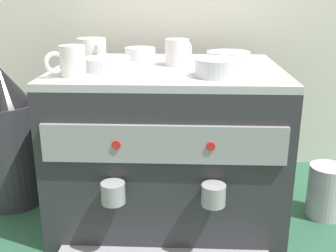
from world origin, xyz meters
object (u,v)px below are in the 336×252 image
ceramic_bowl_0 (228,59)px  ceramic_cup_1 (93,51)px  espresso_machine (168,143)px  ceramic_cup_2 (178,52)px  ceramic_bowl_2 (107,64)px  ceramic_cup_0 (71,61)px  ceramic_bowl_1 (140,54)px  milk_pitcher (326,191)px  coffee_grinder (7,138)px  ceramic_bowl_3 (218,68)px

ceramic_bowl_0 → ceramic_cup_1: bearing=176.7°
espresso_machine → ceramic_cup_2: ceramic_cup_2 is taller
espresso_machine → ceramic_bowl_2: 0.29m
ceramic_cup_2 → ceramic_bowl_2: 0.20m
ceramic_cup_0 → ceramic_bowl_1: 0.30m
ceramic_cup_0 → milk_pitcher: 0.80m
ceramic_cup_2 → coffee_grinder: 0.57m
coffee_grinder → espresso_machine: bearing=-3.8°
ceramic_bowl_2 → milk_pitcher: (0.62, 0.04, -0.37)m
ceramic_bowl_3 → ceramic_bowl_2: bearing=165.0°
ceramic_bowl_0 → ceramic_cup_0: bearing=-157.6°
ceramic_cup_0 → ceramic_cup_2: (0.25, 0.17, -0.00)m
ceramic_cup_1 → ceramic_bowl_2: bearing=-58.9°
ceramic_cup_1 → ceramic_bowl_0: 0.38m
espresso_machine → milk_pitcher: (0.46, -0.01, -0.14)m
ceramic_cup_2 → milk_pitcher: 0.59m
ceramic_cup_1 → ceramic_bowl_3: bearing=-26.8°
coffee_grinder → milk_pitcher: size_ratio=2.75×
ceramic_cup_1 → ceramic_bowl_2: 0.11m
ceramic_bowl_2 → milk_pitcher: bearing=3.4°
ceramic_bowl_0 → ceramic_bowl_2: (-0.32, -0.07, -0.00)m
ceramic_bowl_0 → milk_pitcher: bearing=-7.3°
ceramic_bowl_0 → coffee_grinder: ceramic_bowl_0 is taller
ceramic_bowl_2 → ceramic_bowl_3: ceramic_bowl_3 is taller
ceramic_bowl_3 → milk_pitcher: (0.33, 0.11, -0.38)m
ceramic_bowl_1 → ceramic_bowl_3: 0.33m
ceramic_bowl_0 → ceramic_cup_2: bearing=177.8°
ceramic_bowl_3 → coffee_grinder: size_ratio=0.26×
ceramic_cup_1 → coffee_grinder: (-0.27, -0.01, -0.26)m
ceramic_bowl_2 → ceramic_cup_0: bearing=-128.6°
espresso_machine → milk_pitcher: bearing=-1.8°
coffee_grinder → ceramic_cup_2: bearing=-0.4°
ceramic_cup_0 → ceramic_bowl_2: size_ratio=0.74×
ceramic_bowl_3 → milk_pitcher: size_ratio=0.72×
ceramic_bowl_2 → espresso_machine: bearing=17.9°
ceramic_bowl_2 → ceramic_cup_1: bearing=121.1°
ceramic_cup_1 → ceramic_cup_0: bearing=-93.7°
ceramic_bowl_0 → ceramic_bowl_2: size_ratio=0.96×
ceramic_bowl_0 → coffee_grinder: bearing=179.3°
ceramic_cup_0 → ceramic_bowl_2: (0.07, 0.09, -0.02)m
milk_pitcher → coffee_grinder: bearing=177.2°
espresso_machine → ceramic_bowl_0: size_ratio=5.14×
ceramic_bowl_3 → milk_pitcher: bearing=18.5°
ceramic_cup_0 → ceramic_bowl_3: (0.35, 0.01, -0.02)m
ceramic_cup_0 → ceramic_bowl_0: ceramic_cup_0 is taller
espresso_machine → ceramic_bowl_0: bearing=8.2°
ceramic_bowl_0 → ceramic_bowl_3: 0.15m
espresso_machine → ceramic_cup_0: (-0.23, -0.14, 0.26)m
espresso_machine → ceramic_cup_1: size_ratio=5.57×
espresso_machine → ceramic_bowl_1: ceramic_bowl_1 is taller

